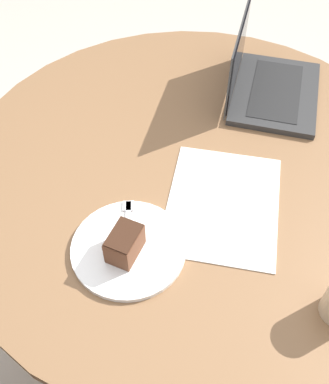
{
  "coord_description": "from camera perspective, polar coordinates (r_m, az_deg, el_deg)",
  "views": [
    {
      "loc": [
        -0.78,
        0.11,
        1.59
      ],
      "look_at": [
        -0.13,
        0.08,
        0.79
      ],
      "focal_mm": 42.0,
      "sensor_mm": 36.0,
      "label": 1
    }
  ],
  "objects": [
    {
      "name": "ground_plane",
      "position": [
        1.77,
        2.59,
        -12.94
      ],
      "size": [
        12.0,
        12.0,
        0.0
      ],
      "primitive_type": "plane",
      "color": "#B7AD9E"
    },
    {
      "name": "fork",
      "position": [
        1.01,
        -4.63,
        -4.19
      ],
      "size": [
        0.17,
        0.03,
        0.0
      ],
      "rotation": [
        0.0,
        0.0,
        6.29
      ],
      "color": "silver",
      "rests_on": "plate"
    },
    {
      "name": "laptop",
      "position": [
        1.36,
        12.84,
        13.24
      ],
      "size": [
        0.39,
        0.33,
        0.21
      ],
      "rotation": [
        0.0,
        0.0,
        9.14
      ],
      "color": "#2D2D2D",
      "rests_on": "dining_table"
    },
    {
      "name": "paper_document",
      "position": [
        1.07,
        7.43,
        -1.47
      ],
      "size": [
        0.38,
        0.33,
        0.0
      ],
      "rotation": [
        0.0,
        0.0,
        -0.23
      ],
      "color": "white",
      "rests_on": "dining_table"
    },
    {
      "name": "dining_table",
      "position": [
        1.25,
        3.59,
        -0.22
      ],
      "size": [
        1.23,
        1.23,
        0.75
      ],
      "color": "brown",
      "rests_on": "ground_plane"
    },
    {
      "name": "plate",
      "position": [
        0.99,
        -4.57,
        -7.1
      ],
      "size": [
        0.25,
        0.25,
        0.01
      ],
      "color": "white",
      "rests_on": "dining_table"
    },
    {
      "name": "cake_slice",
      "position": [
        0.95,
        -5.08,
        -6.52
      ],
      "size": [
        0.1,
        0.09,
        0.07
      ],
      "rotation": [
        0.0,
        0.0,
        2.69
      ],
      "color": "brown",
      "rests_on": "plate"
    }
  ]
}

